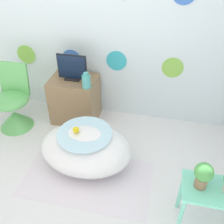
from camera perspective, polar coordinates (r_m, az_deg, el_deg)
wall_back_dotted at (r=3.04m, az=-4.14°, el=21.14°), size 4.45×0.05×2.60m
rug at (r=2.72m, az=-5.36°, el=-14.18°), size 1.27×0.71×0.01m
bathtub at (r=2.68m, az=-5.72°, el=-8.01°), size 0.92×0.65×0.46m
rubber_duck at (r=2.50m, az=-7.87°, el=-3.85°), size 0.06×0.07×0.08m
chair at (r=3.38m, az=-20.66°, el=0.75°), size 0.43×0.43×0.78m
tv_cabinet at (r=3.29m, az=-8.04°, el=2.75°), size 0.55×0.43×0.58m
tv at (r=3.08m, az=-8.69°, el=9.33°), size 0.35×0.12×0.31m
vase at (r=2.92m, az=-5.61°, el=6.74°), size 0.10×0.10×0.18m
side_table at (r=2.25m, az=20.86°, el=-16.88°), size 0.47×0.31×0.47m
potted_plant_left at (r=2.07m, az=19.27°, el=-12.69°), size 0.14×0.14×0.23m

